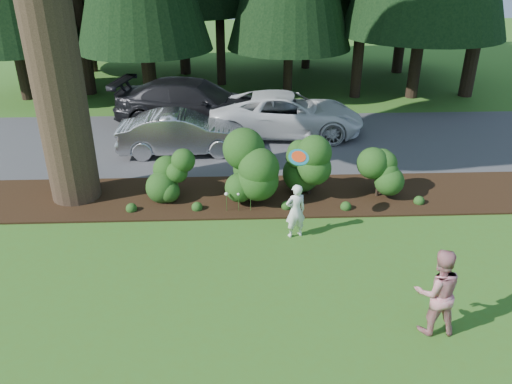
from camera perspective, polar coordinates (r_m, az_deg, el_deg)
The scene contains 11 objects.
ground at distance 10.58m, azimuth -0.21°, elevation -8.49°, with size 80.00×80.00×0.00m, color #39621C.
mulch_bed at distance 13.37m, azimuth -0.73°, elevation -0.46°, with size 16.00×2.50×0.05m, color black.
driveway at distance 17.28m, azimuth -1.15°, elevation 5.83°, with size 22.00×6.00×0.03m, color #38383A.
shrub_row at distance 12.98m, azimuth 2.66°, elevation 2.47°, with size 6.53×1.60×1.61m.
lily_cluster at distance 12.40m, azimuth -2.01°, elevation -0.30°, with size 0.69×0.09×0.57m.
car_silver_wagon at distance 16.19m, azimuth -8.42°, elevation 6.69°, with size 1.41×4.05×1.33m, color #A5A5AA.
car_white_suv at distance 17.73m, azimuth 3.53°, elevation 8.90°, with size 2.46×5.33×1.48m, color silver.
car_dark_suv at distance 18.68m, azimuth -7.01°, elevation 10.01°, with size 2.38×5.86×1.70m, color black.
child at distance 11.34m, azimuth 4.54°, elevation -2.16°, with size 0.48×0.31×1.31m, color white.
adult at distance 9.08m, azimuth 19.99°, elevation -10.69°, with size 0.79×0.61×1.62m, color #AA162E.
frisbee at distance 11.14m, azimuth 4.90°, elevation 3.98°, with size 0.48×0.41×0.29m.
Camera 1 is at (-0.32, -8.70, 6.02)m, focal length 35.00 mm.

